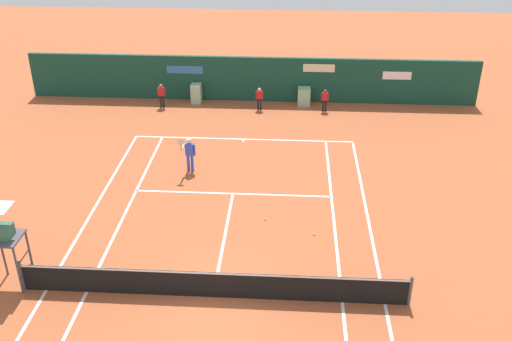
% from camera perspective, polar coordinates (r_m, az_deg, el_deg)
% --- Properties ---
extents(ground_plane, '(80.00, 80.00, 0.01)m').
position_cam_1_polar(ground_plane, '(19.03, -4.00, -11.10)').
color(ground_plane, '#A8512D').
extents(tennis_net, '(12.10, 0.10, 1.07)m').
position_cam_1_polar(tennis_net, '(18.27, -4.28, -10.99)').
color(tennis_net, '#4C4C51').
rests_on(tennis_net, ground_plane).
extents(sponsor_back_wall, '(25.00, 1.02, 2.51)m').
position_cam_1_polar(sponsor_back_wall, '(32.92, -0.47, 8.86)').
color(sponsor_back_wall, '#144233').
rests_on(sponsor_back_wall, ground_plane).
extents(umpire_chair, '(1.00, 1.00, 2.86)m').
position_cam_1_polar(umpire_chair, '(19.53, -23.47, -5.79)').
color(umpire_chair, '#47474C').
rests_on(umpire_chair, ground_plane).
extents(player_on_baseline, '(0.65, 0.64, 1.78)m').
position_cam_1_polar(player_on_baseline, '(25.26, -6.54, 1.84)').
color(player_on_baseline, blue).
rests_on(player_on_baseline, ground_plane).
extents(ball_kid_left_post, '(0.41, 0.17, 1.23)m').
position_cam_1_polar(ball_kid_left_post, '(31.78, 6.74, 6.98)').
color(ball_kid_left_post, black).
rests_on(ball_kid_left_post, ground_plane).
extents(ball_kid_centre_post, '(0.42, 0.17, 1.25)m').
position_cam_1_polar(ball_kid_centre_post, '(31.77, 0.34, 7.18)').
color(ball_kid_centre_post, black).
rests_on(ball_kid_centre_post, ground_plane).
extents(ball_kid_right_post, '(0.44, 0.21, 1.34)m').
position_cam_1_polar(ball_kid_right_post, '(32.47, -9.22, 7.39)').
color(ball_kid_right_post, black).
rests_on(ball_kid_right_post, ground_plane).
extents(tennis_ball_near_service_line, '(0.07, 0.07, 0.07)m').
position_cam_1_polar(tennis_ball_near_service_line, '(21.35, 5.71, -6.22)').
color(tennis_ball_near_service_line, '#CCE033').
rests_on(tennis_ball_near_service_line, ground_plane).
extents(tennis_ball_mid_court, '(0.07, 0.07, 0.07)m').
position_cam_1_polar(tennis_ball_mid_court, '(22.08, 0.91, -4.79)').
color(tennis_ball_mid_court, '#CCE033').
rests_on(tennis_ball_mid_court, ground_plane).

